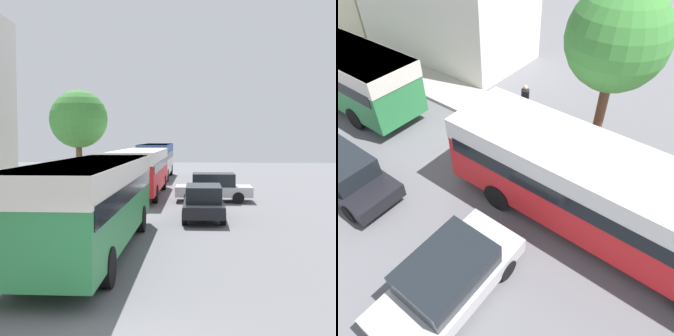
{
  "view_description": "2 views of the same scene",
  "coord_description": "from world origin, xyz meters",
  "views": [
    {
      "loc": [
        1.68,
        -6.33,
        3.63
      ],
      "look_at": [
        -0.23,
        22.96,
        1.67
      ],
      "focal_mm": 50.0,
      "sensor_mm": 36.0,
      "label": 1
    },
    {
      "loc": [
        5.02,
        23.71,
        8.68
      ],
      "look_at": [
        -0.85,
        19.23,
        1.78
      ],
      "focal_mm": 35.0,
      "sensor_mm": 36.0,
      "label": 2
    }
  ],
  "objects": [
    {
      "name": "bus_lead",
      "position": [
        -1.63,
        7.91,
        1.88
      ],
      "size": [
        2.56,
        10.79,
        2.87
      ],
      "color": "#2D8447",
      "rests_on": "ground_plane"
    },
    {
      "name": "pedestrian_near_curb",
      "position": [
        -5.47,
        16.75,
        0.97
      ],
      "size": [
        0.35,
        0.35,
        1.6
      ],
      "color": "#232838",
      "rests_on": "sidewalk"
    },
    {
      "name": "bus_third_in_line",
      "position": [
        -2.0,
        34.57,
        1.95
      ],
      "size": [
        2.49,
        9.5,
        3.0
      ],
      "color": "silver",
      "rests_on": "ground_plane"
    },
    {
      "name": "bus_following",
      "position": [
        -1.84,
        22.25,
        1.86
      ],
      "size": [
        2.61,
        10.41,
        2.83
      ],
      "color": "red",
      "rests_on": "ground_plane"
    },
    {
      "name": "car_far_curb",
      "position": [
        1.91,
        14.19,
        0.78
      ],
      "size": [
        1.81,
        4.37,
        1.5
      ],
      "color": "black",
      "rests_on": "ground_plane"
    },
    {
      "name": "car_crossing",
      "position": [
        2.54,
        19.95,
        0.82
      ],
      "size": [
        4.26,
        1.96,
        1.59
      ],
      "rotation": [
        0.0,
        0.0,
        1.57
      ],
      "color": "#B7B7BC",
      "rests_on": "ground_plane"
    },
    {
      "name": "street_tree",
      "position": [
        -5.21,
        20.28,
        4.62
      ],
      "size": [
        3.34,
        3.34,
        6.17
      ],
      "color": "brown",
      "rests_on": "sidewalk"
    }
  ]
}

